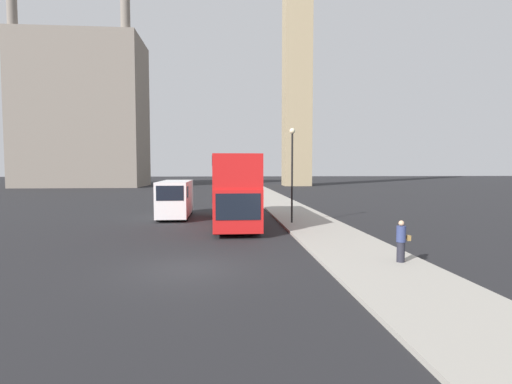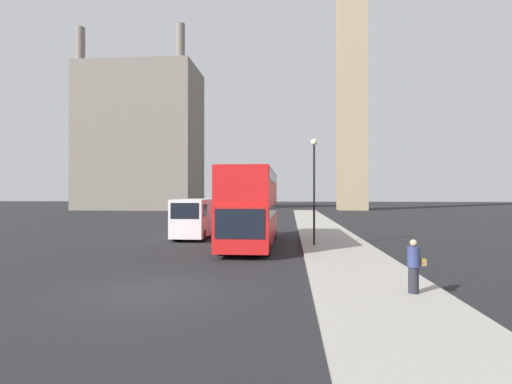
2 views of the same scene
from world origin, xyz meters
TOP-DOWN VIEW (x-y plane):
  - ground_plane at (0.00, 0.00)m, footprint 300.00×300.00m
  - sidewalk_strip at (6.97, 0.00)m, footprint 3.93×120.00m
  - clock_tower at (16.14, 65.23)m, footprint 5.69×5.86m
  - building_block_distant at (-25.27, 65.31)m, footprint 22.51×13.80m
  - red_double_decker_bus at (2.08, 11.28)m, footprint 2.63×11.19m
  - white_van at (-2.14, 14.99)m, footprint 2.13×6.19m
  - pedestrian at (7.91, -0.23)m, footprint 0.51×0.35m
  - street_lamp at (5.70, 10.63)m, footprint 0.36×0.36m

SIDE VIEW (x-z plane):
  - ground_plane at x=0.00m, z-range 0.00..0.00m
  - sidewalk_strip at x=6.97m, z-range 0.00..0.15m
  - pedestrian at x=7.91m, z-range 0.15..1.71m
  - white_van at x=-2.14m, z-range 0.10..2.77m
  - red_double_decker_bus at x=2.08m, z-range 0.24..4.62m
  - street_lamp at x=5.70m, z-range 1.06..7.06m
  - building_block_distant at x=-25.27m, z-range -3.03..31.29m
  - clock_tower at x=16.14m, z-range 0.88..73.29m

